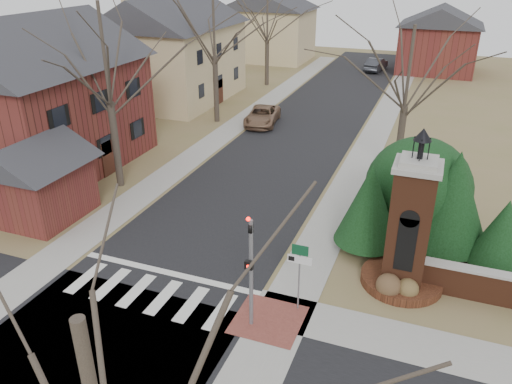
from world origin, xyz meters
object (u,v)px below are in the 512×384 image
at_px(pickup_truck, 262,116).
at_px(distant_car, 376,64).
at_px(brick_gate_monument, 408,236).
at_px(traffic_signal_pole, 251,263).
at_px(sign_post, 299,265).

bearing_deg(pickup_truck, distant_car, 68.84).
bearing_deg(brick_gate_monument, pickup_truck, 125.19).
xyz_separation_m(traffic_signal_pole, pickup_truck, (-7.70, 22.00, -1.92)).
bearing_deg(brick_gate_monument, distant_car, 100.06).
xyz_separation_m(sign_post, brick_gate_monument, (3.41, 3.01, 0.22)).
xyz_separation_m(sign_post, pickup_truck, (-8.99, 20.59, -1.28)).
height_order(sign_post, brick_gate_monument, brick_gate_monument).
distance_m(traffic_signal_pole, pickup_truck, 23.39).
bearing_deg(pickup_truck, brick_gate_monument, -63.34).
distance_m(traffic_signal_pole, distant_car, 45.22).
height_order(brick_gate_monument, distant_car, brick_gate_monument).
height_order(sign_post, pickup_truck, sign_post).
height_order(brick_gate_monument, pickup_truck, brick_gate_monument).
distance_m(pickup_truck, distant_car, 23.68).
xyz_separation_m(traffic_signal_pole, brick_gate_monument, (4.70, 4.42, -0.42)).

